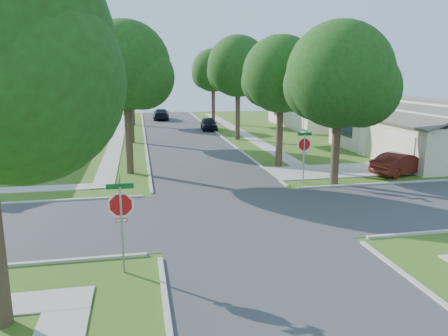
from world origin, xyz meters
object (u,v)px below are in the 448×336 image
Objects in this scene: house_ne_near at (418,135)px; house_ne_far at (319,113)px; car_curb_east at (209,124)px; tree_e_far at (214,72)px; stop_sign_sw at (121,209)px; car_driveway at (401,164)px; tree_w_far at (132,77)px; tree_w_mid at (130,66)px; tree_w_near at (127,70)px; house_nw_far at (24,116)px; tree_ne_corner at (340,80)px; stop_sign_ne at (304,147)px; tree_e_near at (282,78)px; tree_e_mid at (239,69)px; car_curb_west at (161,114)px.

house_ne_near and house_ne_far have the same top height.
tree_e_far is at bearing 79.35° from car_curb_east.
car_driveway is at bearing 32.74° from stop_sign_sw.
tree_w_mid is at bearing -89.95° from tree_w_far.
tree_w_near is 26.05m from house_nw_far.
car_driveway is (4.80, 1.29, -4.93)m from tree_ne_corner.
tree_ne_corner is (11.06, 8.91, 3.56)m from stop_sign_sw.
tree_w_mid is 20.10m from tree_ne_corner.
stop_sign_ne is 0.36× the size of tree_e_near.
car_curb_east is (-12.79, 17.03, -0.84)m from house_ne_near.
house_nw_far is 3.42× the size of car_curb_east.
house_ne_near is at bearing -63.97° from tree_e_far.
tree_e_far is 29.85m from tree_ne_corner.
stop_sign_ne is 0.75× the size of car_curb_east.
house_ne_far is (11.23, 7.99, -4.74)m from tree_e_mid.
tree_e_near is at bearing 41.54° from car_driveway.
tree_ne_corner is at bearing -71.47° from tree_e_near.
tree_w_mid is at bearing 89.87° from stop_sign_sw.
car_curb_east is at bearing 41.83° from tree_w_mid.
house_ne_far is at bearing -31.41° from car_driveway.
house_nw_far is at bearing -169.95° from tree_w_far.
car_curb_west is at bearing 102.10° from tree_ne_corner.
house_nw_far is at bearing 135.93° from tree_w_mid.
house_nw_far is 16.60m from car_curb_west.
car_driveway is at bearing -67.55° from tree_e_mid.
house_ne_near is at bearing -41.70° from tree_e_mid.
car_curb_east is at bearing 102.52° from tree_e_mid.
house_ne_far reaches higher than car_curb_west.
house_ne_near is at bearing 124.11° from car_curb_west.
tree_e_mid is 9.40m from tree_w_mid.
tree_w_mid reaches higher than stop_sign_ne.
stop_sign_ne is at bearing -90.20° from tree_e_mid.
house_ne_far is at bearing -13.64° from tree_w_far.
tree_ne_corner is at bearing -56.78° from tree_w_mid.
house_ne_far is (20.63, 7.99, -4.97)m from tree_w_mid.
stop_sign_sw is 0.61× the size of car_curb_west.
tree_w_far is 10.99m from car_curb_east.
house_ne_far is (11.24, -5.01, -4.46)m from tree_e_far.
car_curb_east is (-1.50, 23.32, -1.35)m from stop_sign_ne.
stop_sign_sw is at bearing -99.67° from car_curb_east.
house_ne_near is (11.24, -23.01, -4.46)m from tree_e_far.
stop_sign_sw is 14.64m from tree_ne_corner.
car_curb_west is at bearing 57.76° from tree_w_far.
tree_w_mid is 1.96× the size of car_curb_west.
tree_w_far reaches higher than house_ne_far.
tree_w_mid reaches higher than tree_e_mid.
stop_sign_sw is 0.36× the size of tree_e_near.
tree_e_mid is 14.58m from house_ne_far.
tree_e_mid is 13.00m from tree_e_far.
stop_sign_ne is at bearing -90.10° from tree_e_far.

